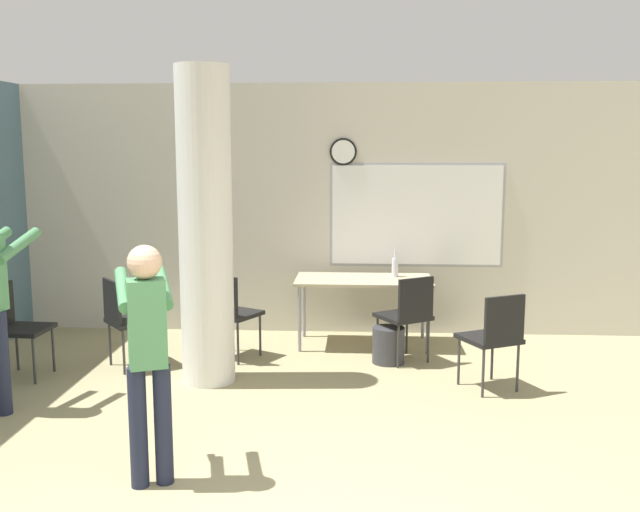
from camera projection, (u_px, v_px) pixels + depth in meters
wall_back at (327, 210)px, 8.04m from camera, size 8.00×0.15×2.80m
support_pillar at (205, 228)px, 6.27m from camera, size 0.47×0.47×2.80m
folding_table at (364, 283)px, 7.55m from camera, size 1.44×0.71×0.72m
bottle_on_table at (395, 267)px, 7.63m from camera, size 0.07×0.07×0.28m
waste_bin at (388, 345)px, 6.99m from camera, size 0.32×0.32×0.36m
chair_table_left at (230, 309)px, 7.06m from camera, size 0.60×0.60×0.87m
chair_near_pillar at (126, 316)px, 6.78m from camera, size 0.62×0.62×0.87m
chair_by_left_wall at (16, 323)px, 6.52m from camera, size 0.46×0.46×0.87m
chair_table_right at (407, 312)px, 6.95m from camera, size 0.61×0.61×0.87m
chair_mid_room at (494, 334)px, 6.14m from camera, size 0.59×0.59×0.87m
person_playing_front at (147, 345)px, 4.38m from camera, size 0.48×0.61×1.53m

